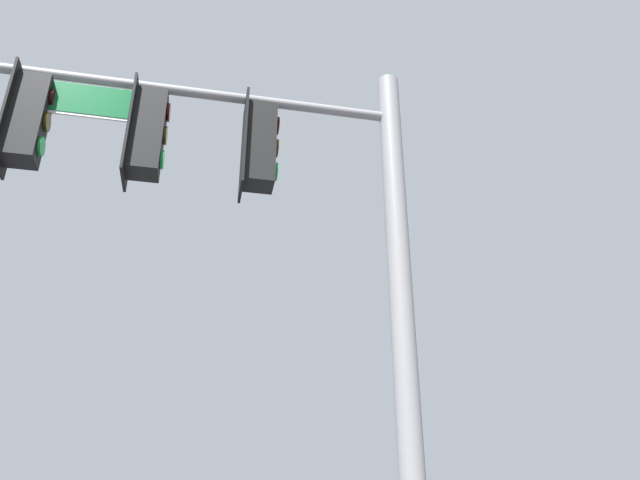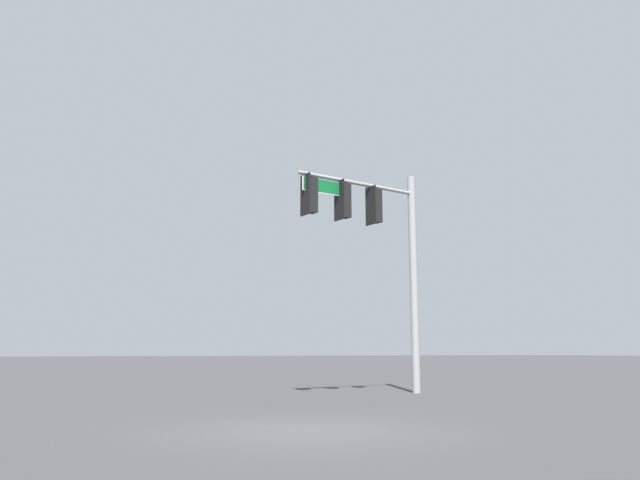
{
  "view_description": "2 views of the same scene",
  "coord_description": "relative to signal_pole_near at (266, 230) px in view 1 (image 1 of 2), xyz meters",
  "views": [
    {
      "loc": [
        -6.18,
        -1.01,
        1.83
      ],
      "look_at": [
        -6.45,
        -6.42,
        4.52
      ],
      "focal_mm": 35.0,
      "sensor_mm": 36.0,
      "label": 1
    },
    {
      "loc": [
        4.7,
        10.14,
        1.33
      ],
      "look_at": [
        -3.85,
        -7.39,
        4.84
      ],
      "focal_mm": 35.0,
      "sensor_mm": 36.0,
      "label": 2
    }
  ],
  "objects": [
    {
      "name": "signal_pole_near",
      "position": [
        0.0,
        0.0,
        0.0
      ],
      "size": [
        4.78,
        1.04,
        7.37
      ],
      "color": "gray",
      "rests_on": "ground_plane"
    }
  ]
}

